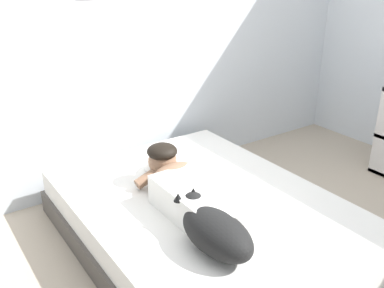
# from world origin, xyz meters

# --- Properties ---
(ground_plane) EXTENTS (12.70, 12.70, 0.00)m
(ground_plane) POSITION_xyz_m (0.00, 0.00, 0.00)
(ground_plane) COLOR tan
(back_wall) EXTENTS (4.35, 0.12, 2.50)m
(back_wall) POSITION_xyz_m (-0.00, 1.37, 1.25)
(back_wall) COLOR silver
(back_wall) RESTS_ON ground
(bed) EXTENTS (1.48, 2.02, 0.33)m
(bed) POSITION_xyz_m (-0.14, 0.21, 0.16)
(bed) COLOR #4C4742
(bed) RESTS_ON ground
(pillow) EXTENTS (0.52, 0.32, 0.11)m
(pillow) POSITION_xyz_m (-0.04, 0.69, 0.38)
(pillow) COLOR white
(pillow) RESTS_ON bed
(person_lying) EXTENTS (0.43, 0.92, 0.27)m
(person_lying) POSITION_xyz_m (-0.23, 0.22, 0.43)
(person_lying) COLOR white
(person_lying) RESTS_ON bed
(dog) EXTENTS (0.26, 0.57, 0.21)m
(dog) POSITION_xyz_m (-0.38, -0.17, 0.43)
(dog) COLOR black
(dog) RESTS_ON bed
(coffee_cup) EXTENTS (0.12, 0.09, 0.07)m
(coffee_cup) POSITION_xyz_m (0.03, 0.53, 0.36)
(coffee_cup) COLOR white
(coffee_cup) RESTS_ON bed
(cell_phone) EXTENTS (0.07, 0.14, 0.01)m
(cell_phone) POSITION_xyz_m (-0.34, -0.10, 0.33)
(cell_phone) COLOR black
(cell_phone) RESTS_ON bed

